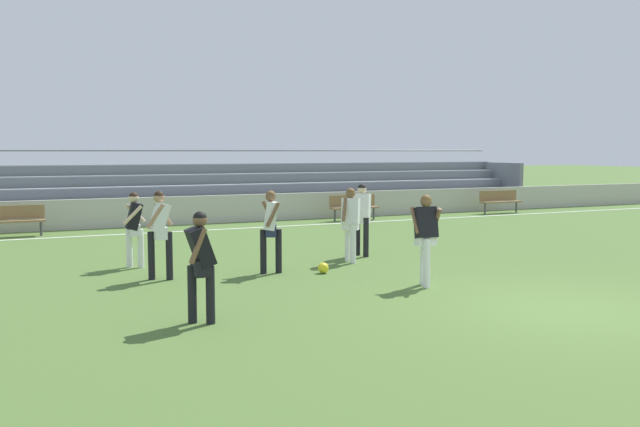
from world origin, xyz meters
The scene contains 15 objects.
ground_plane centered at (0.00, 0.00, 0.00)m, with size 160.00×160.00×0.00m, color #4C6B30.
field_line_sideline centered at (0.00, 12.64, 0.00)m, with size 44.00×0.12×0.01m, color white.
sideline_wall centered at (0.00, 14.51, 0.48)m, with size 48.00×0.16×0.95m, color #BCB7AD.
bleacher_stand centered at (-0.32, 16.85, 1.07)m, with size 26.24×2.97×2.51m.
bench_near_bin centered at (9.79, 13.38, 0.55)m, with size 1.80×0.40×0.90m.
bench_centre_sideline centered at (-7.84, 13.38, 0.55)m, with size 1.80×0.40×0.90m.
bench_far_left centered at (3.25, 13.38, 0.55)m, with size 1.80×0.40×0.90m.
player_white_deep_cover centered at (-3.06, 4.84, 1.00)m, with size 0.44×0.58×1.68m.
player_white_dropping_back centered at (-0.99, 5.36, 0.99)m, with size 0.60×0.46×1.66m.
player_white_overlapping centered at (-5.23, 5.09, 1.03)m, with size 0.58×0.44×1.72m.
player_dark_trailing_run centered at (-5.45, 6.68, 0.95)m, with size 0.54×0.47×1.61m.
player_dark_wide_left centered at (-0.94, 2.45, 1.00)m, with size 0.51×0.47×1.68m.
player_dark_wide_right centered at (-5.35, 1.55, 0.96)m, with size 0.43×0.44×1.62m.
player_white_pressing_high centered at (-0.34, 6.05, 1.02)m, with size 0.73×0.47×1.70m.
soccer_ball centered at (-2.10, 4.40, 0.11)m, with size 0.22×0.22×0.22m, color yellow.
Camera 1 is at (-7.74, -7.77, 2.48)m, focal length 37.64 mm.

